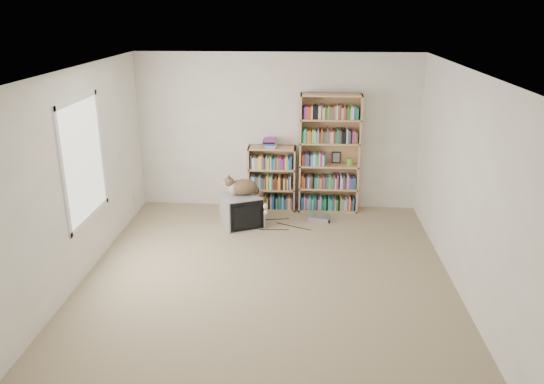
# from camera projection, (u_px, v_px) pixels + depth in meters

# --- Properties ---
(floor) EXTENTS (4.50, 5.00, 0.01)m
(floor) POSITION_uv_depth(u_px,v_px,m) (267.00, 277.00, 6.54)
(floor) COLOR tan
(floor) RESTS_ON ground
(wall_back) EXTENTS (4.50, 0.02, 2.50)m
(wall_back) POSITION_uv_depth(u_px,v_px,m) (278.00, 132.00, 8.48)
(wall_back) COLOR white
(wall_back) RESTS_ON floor
(wall_front) EXTENTS (4.50, 0.02, 2.50)m
(wall_front) POSITION_uv_depth(u_px,v_px,m) (243.00, 289.00, 3.77)
(wall_front) COLOR white
(wall_front) RESTS_ON floor
(wall_left) EXTENTS (0.02, 5.00, 2.50)m
(wall_left) POSITION_uv_depth(u_px,v_px,m) (77.00, 177.00, 6.25)
(wall_left) COLOR white
(wall_left) RESTS_ON floor
(wall_right) EXTENTS (0.02, 5.00, 2.50)m
(wall_right) POSITION_uv_depth(u_px,v_px,m) (465.00, 184.00, 6.00)
(wall_right) COLOR white
(wall_right) RESTS_ON floor
(ceiling) EXTENTS (4.50, 5.00, 0.02)m
(ceiling) POSITION_uv_depth(u_px,v_px,m) (267.00, 71.00, 5.71)
(ceiling) COLOR white
(ceiling) RESTS_ON wall_back
(window) EXTENTS (0.02, 1.22, 1.52)m
(window) POSITION_uv_depth(u_px,v_px,m) (83.00, 160.00, 6.39)
(window) COLOR white
(window) RESTS_ON wall_left
(crt_tv) EXTENTS (0.72, 0.70, 0.49)m
(crt_tv) POSITION_uv_depth(u_px,v_px,m) (242.00, 210.00, 7.99)
(crt_tv) COLOR #969598
(crt_tv) RESTS_ON floor
(cat) EXTENTS (0.69, 0.46, 0.51)m
(cat) POSITION_uv_depth(u_px,v_px,m) (246.00, 190.00, 7.88)
(cat) COLOR #332114
(cat) RESTS_ON crt_tv
(bookcase_tall) EXTENTS (0.95, 0.30, 1.89)m
(bookcase_tall) POSITION_uv_depth(u_px,v_px,m) (329.00, 157.00, 8.42)
(bookcase_tall) COLOR tan
(bookcase_tall) RESTS_ON floor
(bookcase_short) EXTENTS (0.76, 0.30, 1.04)m
(bookcase_short) POSITION_uv_depth(u_px,v_px,m) (272.00, 180.00, 8.61)
(bookcase_short) COLOR tan
(bookcase_short) RESTS_ON floor
(book_stack) EXTENTS (0.20, 0.26, 0.14)m
(book_stack) POSITION_uv_depth(u_px,v_px,m) (270.00, 143.00, 8.37)
(book_stack) COLOR #C24519
(book_stack) RESTS_ON bookcase_short
(green_mug) EXTENTS (0.10, 0.10, 0.11)m
(green_mug) POSITION_uv_depth(u_px,v_px,m) (350.00, 162.00, 8.41)
(green_mug) COLOR #67B834
(green_mug) RESTS_ON bookcase_tall
(framed_print) EXTENTS (0.14, 0.05, 0.18)m
(framed_print) POSITION_uv_depth(u_px,v_px,m) (336.00, 157.00, 8.50)
(framed_print) COLOR black
(framed_print) RESTS_ON bookcase_tall
(dvd_player) EXTENTS (0.37, 0.30, 0.07)m
(dvd_player) POSITION_uv_depth(u_px,v_px,m) (319.00, 218.00, 8.26)
(dvd_player) COLOR #B3B3B8
(dvd_player) RESTS_ON floor
(wall_outlet) EXTENTS (0.01, 0.08, 0.13)m
(wall_outlet) POSITION_uv_depth(u_px,v_px,m) (135.00, 196.00, 8.39)
(wall_outlet) COLOR silver
(wall_outlet) RESTS_ON wall_left
(floor_cables) EXTENTS (1.20, 0.70, 0.01)m
(floor_cables) POSITION_uv_depth(u_px,v_px,m) (274.00, 224.00, 8.11)
(floor_cables) COLOR black
(floor_cables) RESTS_ON floor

